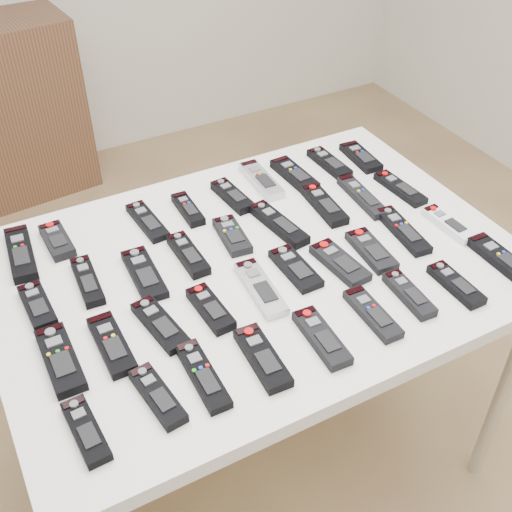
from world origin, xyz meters
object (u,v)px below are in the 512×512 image
remote_10 (87,281)px  remote_22 (261,288)px  remote_5 (261,180)px  remote_25 (371,250)px  remote_11 (144,274)px  remote_24 (340,263)px  remote_17 (400,188)px  remote_0 (21,253)px  remote_36 (503,260)px  remote_35 (456,284)px  remote_34 (409,294)px  remote_18 (60,360)px  remote_33 (373,314)px  remote_21 (211,309)px  remote_32 (322,338)px  table (256,280)px  remote_27 (449,224)px  remote_12 (188,255)px  remote_31 (262,358)px  remote_30 (203,376)px  remote_16 (362,197)px  remote_2 (147,221)px  remote_3 (188,209)px  remote_8 (361,157)px  remote_19 (112,344)px  remote_4 (232,196)px  remote_20 (160,324)px  remote_15 (324,205)px  remote_29 (158,396)px  remote_9 (38,306)px  remote_1 (57,241)px  remote_14 (279,224)px  remote_26 (403,230)px  remote_13 (232,236)px  remote_28 (86,431)px  remote_6 (295,175)px  remote_7 (329,163)px

remote_10 → remote_22: bearing=-28.0°
remote_5 → remote_25: 0.41m
remote_11 → remote_10: bearing=165.5°
remote_24 → remote_17: bearing=24.8°
remote_0 → remote_36: size_ratio=1.05×
remote_35 → remote_22: bearing=153.3°
remote_34 → remote_25: bearing=86.7°
remote_18 → remote_33: 0.66m
remote_21 → remote_32: bearing=-51.0°
remote_17 → remote_21: size_ratio=1.17×
table → remote_27: size_ratio=7.83×
remote_12 → remote_31: (0.00, -0.37, -0.00)m
remote_22 → remote_32: bearing=-74.7°
remote_30 → remote_16: bearing=30.6°
remote_0 → remote_12: (0.36, -0.20, 0.00)m
remote_2 → remote_5: bearing=0.9°
remote_21 → remote_3: bearing=71.0°
remote_8 → remote_19: (-0.89, -0.37, 0.00)m
remote_4 → remote_11: 0.38m
remote_19 → remote_20: bearing=3.4°
table → remote_0: 0.58m
remote_15 → remote_29: 0.73m
remote_9 → remote_36: same height
remote_1 → remote_5: (0.58, 0.00, 0.00)m
remote_0 → remote_5: same height
remote_36 → remote_33: bearing=-179.4°
remote_8 → remote_18: remote_18 is taller
remote_14 → remote_19: size_ratio=1.14×
remote_1 → remote_26: (0.79, -0.37, -0.00)m
remote_15 → remote_17: remote_15 is taller
remote_24 → remote_29: (-0.53, -0.16, -0.00)m
remote_10 → remote_25: 0.68m
remote_0 → remote_27: size_ratio=1.27×
remote_2 → remote_26: size_ratio=0.89×
remote_13 → remote_28: size_ratio=0.96×
remote_2 → remote_29: size_ratio=1.10×
remote_1 → remote_15: size_ratio=0.78×
table → remote_26: bearing=-11.3°
remote_24 → remote_35: (0.19, -0.19, -0.00)m
remote_9 → remote_16: bearing=-1.0°
remote_14 → remote_32: (-0.12, -0.39, -0.00)m
remote_3 → remote_35: size_ratio=0.95×
remote_8 → remote_13: (-0.51, -0.16, 0.00)m
remote_18 → remote_29: 0.23m
remote_6 → remote_28: 0.96m
remote_33 → remote_31: bearing=-179.0°
remote_34 → remote_33: bearing=-171.3°
remote_7 → remote_9: bearing=-169.0°
remote_27 → remote_9: bearing=167.1°
remote_4 → remote_36: 0.71m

